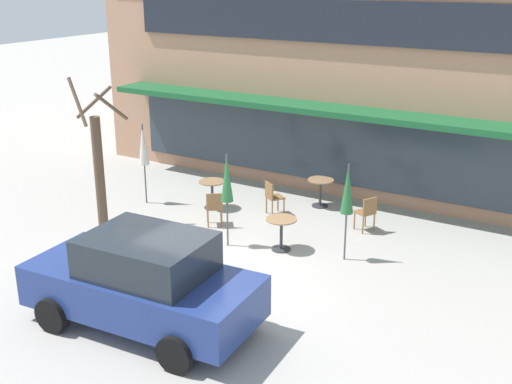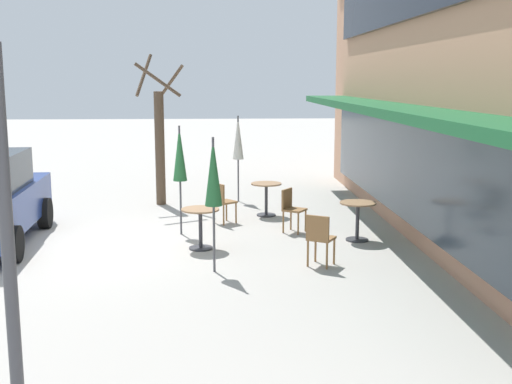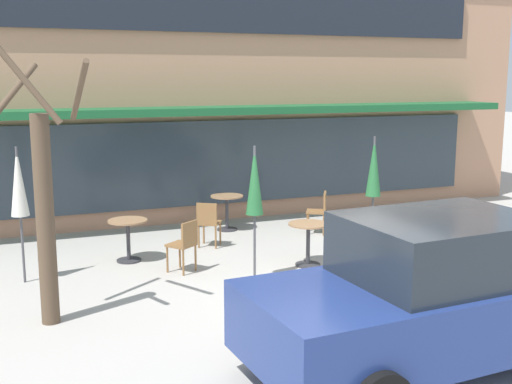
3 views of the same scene
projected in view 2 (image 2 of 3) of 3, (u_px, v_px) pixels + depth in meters
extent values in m
plane|color=#ADA8A0|center=(98.00, 245.00, 12.13)|extent=(80.00, 80.00, 0.00)
cube|color=#19592D|center=(386.00, 109.00, 12.01)|extent=(14.11, 1.10, 0.16)
cube|color=#2D3842|center=(409.00, 172.00, 12.24)|extent=(13.28, 0.10, 1.90)
cylinder|color=#333338|center=(201.00, 248.00, 11.87)|extent=(0.44, 0.44, 0.03)
cylinder|color=#333338|center=(201.00, 229.00, 11.81)|extent=(0.07, 0.07, 0.70)
cylinder|color=#99704C|center=(200.00, 209.00, 11.75)|extent=(0.70, 0.70, 0.03)
cylinder|color=#333338|center=(357.00, 240.00, 12.49)|extent=(0.44, 0.44, 0.03)
cylinder|color=#333338|center=(357.00, 221.00, 12.43)|extent=(0.07, 0.07, 0.70)
cylinder|color=#99704C|center=(358.00, 203.00, 12.37)|extent=(0.70, 0.70, 0.03)
cylinder|color=#333338|center=(266.00, 215.00, 14.78)|extent=(0.44, 0.44, 0.03)
cylinder|color=#333338|center=(266.00, 199.00, 14.72)|extent=(0.07, 0.07, 0.70)
cylinder|color=#99704C|center=(266.00, 184.00, 14.66)|extent=(0.70, 0.70, 0.03)
cylinder|color=#4C4C51|center=(180.00, 181.00, 12.82)|extent=(0.04, 0.04, 2.20)
cone|color=#286B38|center=(180.00, 153.00, 12.72)|extent=(0.28, 0.28, 1.10)
cylinder|color=#4C4C51|center=(214.00, 206.00, 10.28)|extent=(0.04, 0.04, 2.20)
cone|color=#286B38|center=(213.00, 172.00, 10.18)|extent=(0.28, 0.28, 1.10)
cylinder|color=#4C4C51|center=(238.00, 159.00, 16.32)|extent=(0.04, 0.04, 2.20)
cone|color=silver|center=(238.00, 137.00, 16.22)|extent=(0.28, 0.28, 1.10)
cylinder|color=olive|center=(226.00, 211.00, 14.22)|extent=(0.04, 0.04, 0.45)
cylinder|color=olive|center=(236.00, 213.00, 13.96)|extent=(0.04, 0.04, 0.45)
cylinder|color=olive|center=(214.00, 213.00, 14.00)|extent=(0.04, 0.04, 0.45)
cylinder|color=olive|center=(224.00, 215.00, 13.75)|extent=(0.04, 0.04, 0.45)
cube|color=olive|center=(225.00, 202.00, 13.94)|extent=(0.56, 0.56, 0.04)
cube|color=olive|center=(218.00, 193.00, 13.79)|extent=(0.34, 0.27, 0.40)
cylinder|color=olive|center=(306.00, 221.00, 13.19)|extent=(0.04, 0.04, 0.45)
cylinder|color=olive|center=(298.00, 224.00, 12.90)|extent=(0.04, 0.04, 0.45)
cylinder|color=olive|center=(291.00, 219.00, 13.36)|extent=(0.04, 0.04, 0.45)
cylinder|color=olive|center=(283.00, 222.00, 13.07)|extent=(0.04, 0.04, 0.45)
cube|color=olive|center=(295.00, 210.00, 13.09)|extent=(0.55, 0.55, 0.04)
cube|color=olive|center=(287.00, 198.00, 13.14)|extent=(0.36, 0.25, 0.40)
cylinder|color=olive|center=(315.00, 249.00, 11.00)|extent=(0.04, 0.04, 0.45)
cylinder|color=olive|center=(334.00, 251.00, 10.85)|extent=(0.04, 0.04, 0.45)
cylinder|color=olive|center=(308.00, 254.00, 10.71)|extent=(0.04, 0.04, 0.45)
cylinder|color=olive|center=(327.00, 256.00, 10.55)|extent=(0.04, 0.04, 0.45)
cube|color=olive|center=(321.00, 238.00, 10.74)|extent=(0.55, 0.55, 0.04)
cube|color=olive|center=(318.00, 228.00, 10.54)|extent=(0.24, 0.36, 0.40)
cylinder|color=black|center=(45.00, 213.00, 13.50)|extent=(0.65, 0.26, 0.64)
cylinder|color=black|center=(14.00, 244.00, 10.95)|extent=(0.65, 0.26, 0.64)
cylinder|color=brown|center=(160.00, 149.00, 15.89)|extent=(0.24, 0.24, 2.81)
cylinder|color=brown|center=(158.00, 80.00, 15.09)|extent=(0.17, 1.09, 0.82)
cylinder|color=brown|center=(172.00, 81.00, 15.91)|extent=(0.71, 0.67, 0.78)
cylinder|color=brown|center=(144.00, 75.00, 15.70)|extent=(0.80, 0.38, 1.04)
cylinder|color=#47474C|center=(8.00, 241.00, 5.60)|extent=(0.12, 0.12, 3.40)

